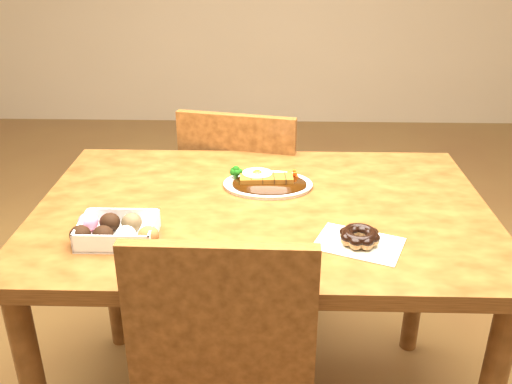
{
  "coord_description": "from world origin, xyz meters",
  "views": [
    {
      "loc": [
        0.02,
        -1.36,
        1.43
      ],
      "look_at": [
        -0.02,
        -0.04,
        0.81
      ],
      "focal_mm": 40.0,
      "sensor_mm": 36.0,
      "label": 1
    }
  ],
  "objects_px": {
    "katsu_curry_plate": "(266,182)",
    "table": "(262,238)",
    "chair_far": "(246,206)",
    "donut_box": "(116,230)",
    "pon_de_ring": "(359,237)"
  },
  "relations": [
    {
      "from": "table",
      "to": "chair_far",
      "type": "distance_m",
      "value": 0.57
    },
    {
      "from": "chair_far",
      "to": "donut_box",
      "type": "height_order",
      "value": "chair_far"
    },
    {
      "from": "table",
      "to": "donut_box",
      "type": "relative_size",
      "value": 5.77
    },
    {
      "from": "chair_far",
      "to": "pon_de_ring",
      "type": "bearing_deg",
      "value": 123.75
    },
    {
      "from": "chair_far",
      "to": "katsu_curry_plate",
      "type": "bearing_deg",
      "value": 112.39
    },
    {
      "from": "katsu_curry_plate",
      "to": "table",
      "type": "bearing_deg",
      "value": -94.04
    },
    {
      "from": "table",
      "to": "chair_far",
      "type": "relative_size",
      "value": 1.38
    },
    {
      "from": "chair_far",
      "to": "katsu_curry_plate",
      "type": "height_order",
      "value": "chair_far"
    },
    {
      "from": "pon_de_ring",
      "to": "donut_box",
      "type": "bearing_deg",
      "value": 179.44
    },
    {
      "from": "table",
      "to": "donut_box",
      "type": "height_order",
      "value": "donut_box"
    },
    {
      "from": "chair_far",
      "to": "katsu_curry_plate",
      "type": "relative_size",
      "value": 3.49
    },
    {
      "from": "chair_far",
      "to": "pon_de_ring",
      "type": "height_order",
      "value": "chair_far"
    },
    {
      "from": "chair_far",
      "to": "table",
      "type": "bearing_deg",
      "value": 108.99
    },
    {
      "from": "chair_far",
      "to": "pon_de_ring",
      "type": "relative_size",
      "value": 3.76
    },
    {
      "from": "katsu_curry_plate",
      "to": "donut_box",
      "type": "distance_m",
      "value": 0.47
    }
  ]
}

